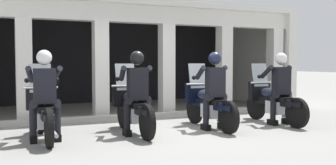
% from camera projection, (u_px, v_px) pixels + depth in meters
% --- Properties ---
extents(ground_plane, '(80.00, 80.00, 0.00)m').
position_uv_depth(ground_plane, '(126.00, 112.00, 10.64)').
color(ground_plane, gray).
extents(station_building, '(9.97, 4.39, 2.97)m').
position_uv_depth(station_building, '(112.00, 45.00, 11.82)').
color(station_building, black).
rests_on(station_building, ground).
extents(kerb_strip, '(9.47, 0.24, 0.12)m').
position_uv_depth(kerb_strip, '(142.00, 116.00, 9.51)').
color(kerb_strip, '#B7B5AD').
rests_on(kerb_strip, ground).
extents(motorcycle_far_left, '(0.62, 2.04, 1.35)m').
position_uv_depth(motorcycle_far_left, '(43.00, 111.00, 6.92)').
color(motorcycle_far_left, black).
rests_on(motorcycle_far_left, ground).
extents(police_officer_far_left, '(0.63, 0.61, 1.58)m').
position_uv_depth(police_officer_far_left, '(45.00, 88.00, 6.64)').
color(police_officer_far_left, black).
rests_on(police_officer_far_left, ground).
extents(motorcycle_center_left, '(0.62, 2.04, 1.35)m').
position_uv_depth(motorcycle_center_left, '(132.00, 107.00, 7.53)').
color(motorcycle_center_left, black).
rests_on(motorcycle_center_left, ground).
extents(police_officer_center_left, '(0.63, 0.61, 1.58)m').
position_uv_depth(police_officer_center_left, '(137.00, 86.00, 7.25)').
color(police_officer_center_left, black).
rests_on(police_officer_center_left, ground).
extents(motorcycle_center_right, '(0.62, 2.04, 1.35)m').
position_uv_depth(motorcycle_center_right, '(207.00, 104.00, 8.16)').
color(motorcycle_center_right, black).
rests_on(motorcycle_center_right, ground).
extents(police_officer_center_right, '(0.63, 0.61, 1.58)m').
position_uv_depth(police_officer_center_right, '(214.00, 84.00, 7.88)').
color(police_officer_center_right, black).
rests_on(police_officer_center_right, ground).
extents(motorcycle_far_right, '(0.62, 2.04, 1.35)m').
position_uv_depth(motorcycle_far_right, '(272.00, 101.00, 8.79)').
color(motorcycle_far_right, black).
rests_on(motorcycle_far_right, ground).
extents(police_officer_far_right, '(0.63, 0.61, 1.58)m').
position_uv_depth(police_officer_far_right, '(280.00, 82.00, 8.51)').
color(police_officer_far_right, black).
rests_on(police_officer_far_right, ground).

